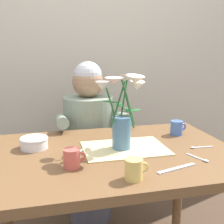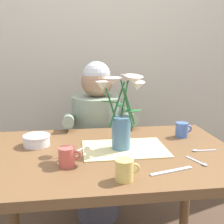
# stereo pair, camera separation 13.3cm
# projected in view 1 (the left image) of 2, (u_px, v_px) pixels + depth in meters

# --- Properties ---
(wood_panel_backdrop) EXTENTS (4.00, 0.10, 2.50)m
(wood_panel_backdrop) POSITION_uv_depth(u_px,v_px,m) (80.00, 44.00, 2.20)
(wood_panel_backdrop) COLOR beige
(wood_panel_backdrop) RESTS_ON ground_plane
(dining_table) EXTENTS (1.20, 0.80, 0.74)m
(dining_table) POSITION_uv_depth(u_px,v_px,m) (111.00, 171.00, 1.34)
(dining_table) COLOR brown
(dining_table) RESTS_ON ground_plane
(seated_person) EXTENTS (0.45, 0.47, 1.14)m
(seated_person) POSITION_uv_depth(u_px,v_px,m) (89.00, 145.00, 1.94)
(seated_person) COLOR #4C4C56
(seated_person) RESTS_ON ground_plane
(striped_placemat) EXTENTS (0.40, 0.28, 0.00)m
(striped_placemat) POSITION_uv_depth(u_px,v_px,m) (125.00, 148.00, 1.36)
(striped_placemat) COLOR beige
(striped_placemat) RESTS_ON dining_table
(flower_vase) EXTENTS (0.24, 0.23, 0.37)m
(flower_vase) POSITION_uv_depth(u_px,v_px,m) (122.00, 111.00, 1.31)
(flower_vase) COLOR teal
(flower_vase) RESTS_ON dining_table
(ceramic_bowl) EXTENTS (0.14, 0.14, 0.06)m
(ceramic_bowl) POSITION_uv_depth(u_px,v_px,m) (34.00, 142.00, 1.36)
(ceramic_bowl) COLOR white
(ceramic_bowl) RESTS_ON dining_table
(dinner_knife) EXTENTS (0.19, 0.07, 0.00)m
(dinner_knife) POSITION_uv_depth(u_px,v_px,m) (177.00, 168.00, 1.13)
(dinner_knife) COLOR silver
(dinner_knife) RESTS_ON dining_table
(ceramic_mug) EXTENTS (0.09, 0.07, 0.08)m
(ceramic_mug) POSITION_uv_depth(u_px,v_px,m) (134.00, 169.00, 1.03)
(ceramic_mug) COLOR #E5C666
(ceramic_mug) RESTS_ON dining_table
(coffee_cup) EXTENTS (0.09, 0.07, 0.08)m
(coffee_cup) POSITION_uv_depth(u_px,v_px,m) (177.00, 128.00, 1.57)
(coffee_cup) COLOR #476BB7
(coffee_cup) RESTS_ON dining_table
(tea_cup) EXTENTS (0.09, 0.07, 0.08)m
(tea_cup) POSITION_uv_depth(u_px,v_px,m) (72.00, 158.00, 1.13)
(tea_cup) COLOR #CC564C
(tea_cup) RESTS_ON dining_table
(spoon_0) EXTENTS (0.06, 0.12, 0.01)m
(spoon_0) POSITION_uv_depth(u_px,v_px,m) (201.00, 159.00, 1.22)
(spoon_0) COLOR silver
(spoon_0) RESTS_ON dining_table
(spoon_1) EXTENTS (0.09, 0.10, 0.01)m
(spoon_1) POSITION_uv_depth(u_px,v_px,m) (82.00, 150.00, 1.34)
(spoon_1) COLOR silver
(spoon_1) RESTS_ON dining_table
(spoon_2) EXTENTS (0.12, 0.02, 0.01)m
(spoon_2) POSITION_uv_depth(u_px,v_px,m) (198.00, 147.00, 1.37)
(spoon_2) COLOR silver
(spoon_2) RESTS_ON dining_table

